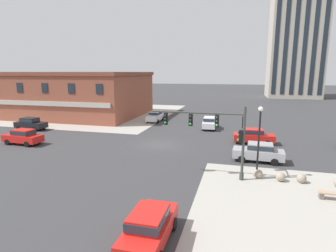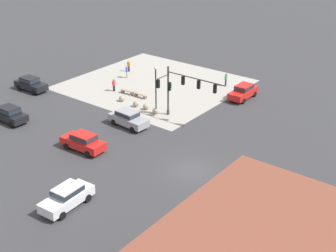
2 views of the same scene
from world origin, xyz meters
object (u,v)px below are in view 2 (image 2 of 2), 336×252
street_lamp_corner_near (156,85)px  car_cross_westbound (67,196)px  pedestrian_with_bag (114,84)px  bollard_sphere_curb_d (122,99)px  pedestrian_walking_east (127,71)px  car_cross_far (83,141)px  car_main_northbound_far (128,118)px  car_parked_curb (31,83)px  traffic_signal_main (180,87)px  bollard_sphere_curb_a (155,111)px  car_main_southbound_near (9,113)px  bollard_sphere_curb_c (136,104)px  bollard_sphere_curb_b (146,107)px  bench_near_signal (141,95)px  car_main_southbound_far (243,91)px  bench_mid_block (127,91)px  pedestrian_at_curb (226,79)px  pedestrian_near_bench (129,65)px

street_lamp_corner_near → car_cross_westbound: (-5.52, 17.59, -2.50)m
pedestrian_with_bag → car_cross_westbound: car_cross_westbound is taller
bollard_sphere_curb_d → pedestrian_walking_east: (4.99, -6.38, 0.65)m
pedestrian_with_bag → car_cross_far: car_cross_far is taller
car_main_northbound_far → car_parked_curb: size_ratio=1.01×
traffic_signal_main → bollard_sphere_curb_a: bearing=9.9°
traffic_signal_main → pedestrian_with_bag: bearing=-8.6°
car_main_southbound_near → car_cross_westbound: same height
car_parked_curb → bollard_sphere_curb_c: bearing=-163.5°
bollard_sphere_curb_b → bench_near_signal: (2.82, -2.37, -0.02)m
traffic_signal_main → bollard_sphere_curb_a: traffic_signal_main is taller
car_cross_westbound → car_main_southbound_near: bearing=-21.8°
bench_near_signal → car_main_southbound_near: car_main_southbound_near is taller
car_main_southbound_far → bench_near_signal: bearing=36.3°
bollard_sphere_curb_d → car_cross_westbound: (-10.99, 17.99, 0.58)m
bollard_sphere_curb_b → car_cross_far: car_cross_far is taller
pedestrian_with_bag → car_main_northbound_far: car_main_northbound_far is taller
car_main_southbound_near → car_cross_westbound: 17.88m
car_main_southbound_near → car_main_southbound_far: (-16.38, -20.79, 0.00)m
traffic_signal_main → street_lamp_corner_near: traffic_signal_main is taller
bollard_sphere_curb_b → bench_mid_block: bearing=-25.3°
bollard_sphere_curb_c → car_parked_curb: size_ratio=0.15×
pedestrian_at_curb → car_main_southbound_far: car_main_southbound_far is taller
street_lamp_corner_near → bollard_sphere_curb_b: bearing=-9.0°
bench_mid_block → pedestrian_near_bench: 8.38m
bollard_sphere_curb_a → pedestrian_near_bench: size_ratio=0.43×
traffic_signal_main → car_main_southbound_far: size_ratio=1.63×
bench_mid_block → car_main_southbound_near: (4.56, 13.51, 0.59)m
pedestrian_near_bench → car_cross_far: (-11.79, 19.45, 0.03)m
car_main_northbound_far → bench_mid_block: bearing=-47.4°
car_cross_westbound → car_cross_far: same height
bench_mid_block → street_lamp_corner_near: bearing=158.6°
bollard_sphere_curb_c → car_cross_far: (-2.91, 10.76, 0.58)m
street_lamp_corner_near → car_main_southbound_far: (-5.30, -9.84, -2.50)m
bollard_sphere_curb_c → bench_near_signal: (1.39, -2.44, -0.02)m
bollard_sphere_curb_b → street_lamp_corner_near: street_lamp_corner_near is taller
bollard_sphere_curb_b → bench_mid_block: size_ratio=0.37×
pedestrian_near_bench → pedestrian_with_bag: pedestrian_near_bench is taller
street_lamp_corner_near → car_main_northbound_far: bearing=84.8°
street_lamp_corner_near → car_cross_far: size_ratio=1.22×
bollard_sphere_curb_a → car_parked_curb: 17.07m
traffic_signal_main → pedestrian_near_bench: (14.77, -8.35, -2.73)m
traffic_signal_main → bench_mid_block: (9.31, -2.02, -3.30)m
pedestrian_walking_east → pedestrian_with_bag: bearing=113.8°
pedestrian_at_curb → car_main_southbound_near: (12.58, 23.11, -0.02)m
pedestrian_walking_east → pedestrian_near_bench: bearing=-54.1°
bollard_sphere_curb_a → car_main_northbound_far: bearing=86.4°
car_main_southbound_near → car_parked_curb: (5.65, -7.12, 0.00)m
bollard_sphere_curb_a → pedestrian_near_bench: pedestrian_near_bench is taller
car_main_southbound_near → car_cross_westbound: (-16.60, 6.64, 0.00)m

